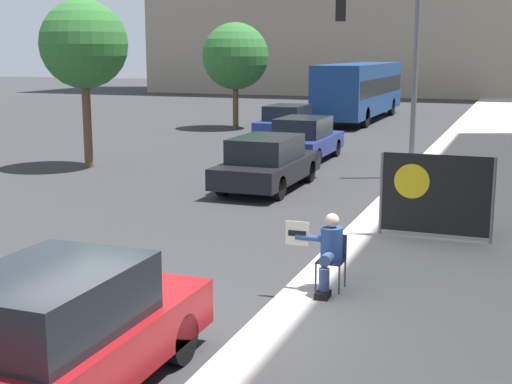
{
  "coord_description": "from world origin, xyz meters",
  "views": [
    {
      "loc": [
        5.09,
        -8.09,
        3.81
      ],
      "look_at": [
        0.74,
        3.45,
        1.36
      ],
      "focal_mm": 50.0,
      "sensor_mm": 36.0,
      "label": 1
    }
  ],
  "objects_px": {
    "car_on_road_nearest": "(267,163)",
    "car_on_road_distant": "(288,121)",
    "seated_protester": "(329,250)",
    "car_on_road_midblock": "(304,139)",
    "motorcycle_on_road": "(275,162)",
    "parked_car_curbside": "(58,336)",
    "street_tree_near_curb": "(84,45)",
    "traffic_light_pole": "(387,46)",
    "street_tree_midblock": "(235,56)",
    "city_bus_on_road": "(361,88)",
    "protest_banner": "(435,194)"
  },
  "relations": [
    {
      "from": "car_on_road_nearest",
      "to": "protest_banner",
      "type": "bearing_deg",
      "value": -41.6
    },
    {
      "from": "parked_car_curbside",
      "to": "car_on_road_distant",
      "type": "xyz_separation_m",
      "value": [
        -5.26,
        24.09,
        -0.03
      ]
    },
    {
      "from": "car_on_road_distant",
      "to": "street_tree_midblock",
      "type": "xyz_separation_m",
      "value": [
        -3.65,
        2.74,
        2.81
      ]
    },
    {
      "from": "protest_banner",
      "to": "car_on_road_distant",
      "type": "xyz_separation_m",
      "value": [
        -8.31,
        16.19,
        -0.33
      ]
    },
    {
      "from": "traffic_light_pole",
      "to": "street_tree_midblock",
      "type": "distance_m",
      "value": 14.89
    },
    {
      "from": "protest_banner",
      "to": "car_on_road_nearest",
      "type": "relative_size",
      "value": 0.49
    },
    {
      "from": "parked_car_curbside",
      "to": "car_on_road_nearest",
      "type": "bearing_deg",
      "value": 99.38
    },
    {
      "from": "traffic_light_pole",
      "to": "street_tree_midblock",
      "type": "height_order",
      "value": "traffic_light_pole"
    },
    {
      "from": "street_tree_midblock",
      "to": "car_on_road_distant",
      "type": "bearing_deg",
      "value": -36.9
    },
    {
      "from": "car_on_road_nearest",
      "to": "city_bus_on_road",
      "type": "xyz_separation_m",
      "value": [
        -1.95,
        20.65,
        1.06
      ]
    },
    {
      "from": "traffic_light_pole",
      "to": "street_tree_midblock",
      "type": "relative_size",
      "value": 1.09
    },
    {
      "from": "protest_banner",
      "to": "street_tree_near_curb",
      "type": "relative_size",
      "value": 0.4
    },
    {
      "from": "car_on_road_nearest",
      "to": "car_on_road_distant",
      "type": "relative_size",
      "value": 1.03
    },
    {
      "from": "traffic_light_pole",
      "to": "car_on_road_distant",
      "type": "bearing_deg",
      "value": 124.2
    },
    {
      "from": "protest_banner",
      "to": "car_on_road_distant",
      "type": "height_order",
      "value": "protest_banner"
    },
    {
      "from": "seated_protester",
      "to": "car_on_road_midblock",
      "type": "xyz_separation_m",
      "value": [
        -4.55,
        13.71,
        -0.06
      ]
    },
    {
      "from": "car_on_road_distant",
      "to": "city_bus_on_road",
      "type": "bearing_deg",
      "value": 82.08
    },
    {
      "from": "car_on_road_midblock",
      "to": "city_bus_on_road",
      "type": "height_order",
      "value": "city_bus_on_road"
    },
    {
      "from": "car_on_road_midblock",
      "to": "car_on_road_distant",
      "type": "height_order",
      "value": "car_on_road_midblock"
    },
    {
      "from": "traffic_light_pole",
      "to": "street_tree_near_curb",
      "type": "bearing_deg",
      "value": -170.85
    },
    {
      "from": "car_on_road_distant",
      "to": "street_tree_midblock",
      "type": "relative_size",
      "value": 0.84
    },
    {
      "from": "car_on_road_distant",
      "to": "street_tree_near_curb",
      "type": "height_order",
      "value": "street_tree_near_curb"
    },
    {
      "from": "parked_car_curbside",
      "to": "city_bus_on_road",
      "type": "distance_m",
      "value": 33.35
    },
    {
      "from": "car_on_road_nearest",
      "to": "car_on_road_distant",
      "type": "bearing_deg",
      "value": 105.38
    },
    {
      "from": "car_on_road_nearest",
      "to": "seated_protester",
      "type": "bearing_deg",
      "value": -64.33
    },
    {
      "from": "city_bus_on_road",
      "to": "seated_protester",
      "type": "bearing_deg",
      "value": -78.42
    },
    {
      "from": "street_tree_midblock",
      "to": "traffic_light_pole",
      "type": "bearing_deg",
      "value": -50.11
    },
    {
      "from": "car_on_road_distant",
      "to": "motorcycle_on_road",
      "type": "relative_size",
      "value": 1.99
    },
    {
      "from": "seated_protester",
      "to": "car_on_road_nearest",
      "type": "distance_m",
      "value": 9.18
    },
    {
      "from": "traffic_light_pole",
      "to": "motorcycle_on_road",
      "type": "distance_m",
      "value": 4.79
    },
    {
      "from": "car_on_road_midblock",
      "to": "motorcycle_on_road",
      "type": "distance_m",
      "value": 4.28
    },
    {
      "from": "car_on_road_midblock",
      "to": "city_bus_on_road",
      "type": "relative_size",
      "value": 0.35
    },
    {
      "from": "motorcycle_on_road",
      "to": "street_tree_near_curb",
      "type": "bearing_deg",
      "value": 177.71
    },
    {
      "from": "car_on_road_nearest",
      "to": "car_on_road_midblock",
      "type": "bearing_deg",
      "value": 96.06
    },
    {
      "from": "street_tree_near_curb",
      "to": "seated_protester",
      "type": "bearing_deg",
      "value": -41.97
    },
    {
      "from": "city_bus_on_road",
      "to": "car_on_road_midblock",
      "type": "bearing_deg",
      "value": -84.84
    },
    {
      "from": "parked_car_curbside",
      "to": "car_on_road_midblock",
      "type": "height_order",
      "value": "parked_car_curbside"
    },
    {
      "from": "car_on_road_midblock",
      "to": "street_tree_near_curb",
      "type": "relative_size",
      "value": 0.77
    },
    {
      "from": "traffic_light_pole",
      "to": "car_on_road_distant",
      "type": "distance_m",
      "value": 10.98
    },
    {
      "from": "traffic_light_pole",
      "to": "car_on_road_midblock",
      "type": "height_order",
      "value": "traffic_light_pole"
    },
    {
      "from": "car_on_road_midblock",
      "to": "car_on_road_nearest",
      "type": "bearing_deg",
      "value": -83.94
    },
    {
      "from": "street_tree_near_curb",
      "to": "street_tree_midblock",
      "type": "distance_m",
      "value": 12.96
    },
    {
      "from": "parked_car_curbside",
      "to": "car_on_road_distant",
      "type": "bearing_deg",
      "value": 102.31
    },
    {
      "from": "car_on_road_distant",
      "to": "parked_car_curbside",
      "type": "bearing_deg",
      "value": -77.69
    },
    {
      "from": "seated_protester",
      "to": "car_on_road_midblock",
      "type": "bearing_deg",
      "value": 102.06
    },
    {
      "from": "street_tree_near_curb",
      "to": "street_tree_midblock",
      "type": "height_order",
      "value": "street_tree_near_curb"
    },
    {
      "from": "seated_protester",
      "to": "street_tree_midblock",
      "type": "bearing_deg",
      "value": 109.22
    },
    {
      "from": "parked_car_curbside",
      "to": "street_tree_near_curb",
      "type": "height_order",
      "value": "street_tree_near_curb"
    },
    {
      "from": "car_on_road_distant",
      "to": "motorcycle_on_road",
      "type": "xyz_separation_m",
      "value": [
        3.02,
        -10.48,
        -0.16
      ]
    },
    {
      "from": "city_bus_on_road",
      "to": "parked_car_curbside",
      "type": "bearing_deg",
      "value": -83.1
    }
  ]
}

